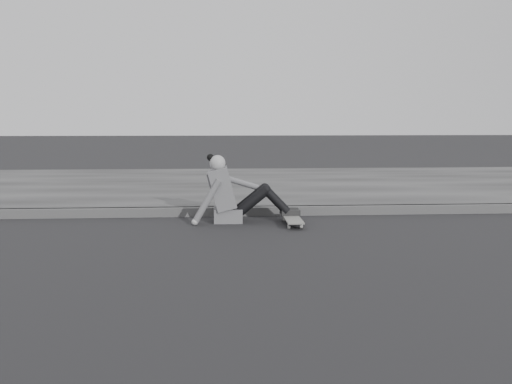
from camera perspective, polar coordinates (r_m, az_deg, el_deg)
ground at (r=5.59m, az=15.15°, el=-6.57°), size 80.00×80.00×0.00m
curb at (r=8.01m, az=9.18°, el=-1.79°), size 24.00×0.16×0.12m
sidewalk at (r=10.94m, az=5.64°, el=0.71°), size 24.00×6.00×0.12m
skateboard at (r=7.16m, az=3.65°, el=-2.71°), size 0.20×0.78×0.09m
seated_woman at (r=7.30m, az=-2.31°, el=-0.20°), size 1.38×0.46×0.88m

